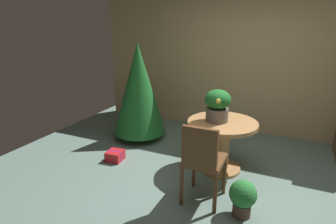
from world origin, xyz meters
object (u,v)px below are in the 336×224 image
Objects in this scene: wooden_chair_near at (203,159)px; holiday_tree at (139,89)px; gift_box_red at (115,156)px; flower_vase at (218,104)px; potted_plant at (243,197)px; round_dining_table at (222,138)px.

holiday_tree is (-1.56, 1.35, 0.34)m from wooden_chair_near.
wooden_chair_near is 1.61m from gift_box_red.
potted_plant is (0.53, -0.87, -0.70)m from flower_vase.
holiday_tree reaches higher than wooden_chair_near.
round_dining_table is at bearing 117.65° from potted_plant.
flower_vase is 1.04× the size of potted_plant.
flower_vase reaches higher than gift_box_red.
holiday_tree reaches higher than flower_vase.
round_dining_table is at bearing 90.00° from wooden_chair_near.
potted_plant is (1.93, -0.49, 0.16)m from gift_box_red.
flower_vase is 0.45× the size of wooden_chair_near.
round_dining_table is 0.47m from flower_vase.
holiday_tree is 1.21m from gift_box_red.
gift_box_red is (-1.48, -0.38, -0.39)m from round_dining_table.
gift_box_red is at bearing -165.09° from flower_vase.
wooden_chair_near is 0.57× the size of holiday_tree.
wooden_chair_near is at bearing -17.03° from gift_box_red.
holiday_tree reaches higher than gift_box_red.
round_dining_table is 1.70m from holiday_tree.
flower_vase is 1.68× the size of gift_box_red.
round_dining_table is at bearing 14.57° from gift_box_red.
wooden_chair_near is 2.09m from holiday_tree.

